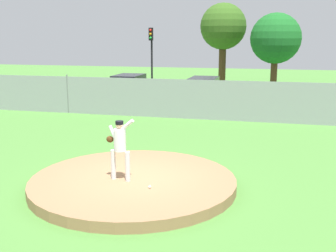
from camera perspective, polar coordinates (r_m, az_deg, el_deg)
ground_plane at (r=17.03m, az=1.77°, el=-1.57°), size 80.00×80.00×0.00m
asphalt_strip at (r=25.24m, az=5.97°, el=2.87°), size 44.00×7.00×0.01m
pitchers_mound at (r=11.45m, az=-4.82°, el=-7.79°), size 5.63×5.63×0.28m
pitcher_youth at (r=10.97m, az=-6.73°, el=-2.47°), size 0.82×0.32×1.70m
baseball at (r=10.60m, az=-2.56°, el=-8.42°), size 0.07×0.07×0.07m
chainlink_fence at (r=20.70m, az=4.20°, el=3.67°), size 36.01×0.07×2.10m
parked_car_red at (r=25.43m, az=4.93°, el=4.76°), size 1.81×4.68×1.66m
parked_car_white at (r=26.92m, az=-5.43°, el=5.20°), size 1.87×4.50×1.70m
traffic_cone_orange at (r=25.55m, az=17.76°, el=3.06°), size 0.40×0.40×0.55m
traffic_light_near at (r=30.39m, az=-2.32°, el=10.64°), size 0.28×0.46×4.75m
tree_broad_right at (r=34.99m, az=7.66°, el=13.42°), size 3.78×3.78×6.85m
tree_slender_far at (r=32.80m, az=14.69°, el=11.62°), size 3.82×3.82×5.91m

